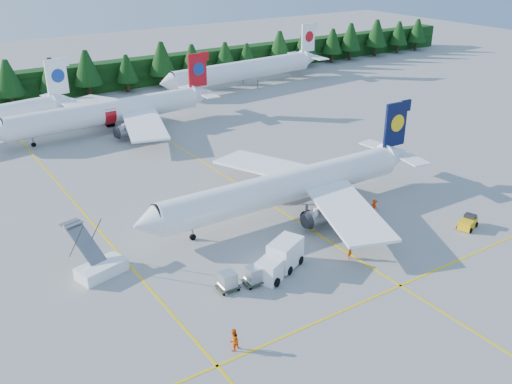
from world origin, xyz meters
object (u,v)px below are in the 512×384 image
airstairs (99,265)px  baggage_tug (468,222)px  airliner_red (103,113)px  service_truck (280,259)px  airliner_navy (280,189)px

airstairs → baggage_tug: (38.04, -13.72, -0.24)m
airliner_red → service_truck: 51.64m
airliner_red → service_truck: (-0.90, -51.60, -1.95)m
airliner_red → airstairs: airliner_red is taller
airliner_red → baggage_tug: airliner_red is taller
airliner_red → baggage_tug: (22.26, -55.87, -2.70)m
airliner_navy → service_truck: size_ratio=5.94×
airliner_navy → airstairs: size_ratio=5.36×
service_truck → baggage_tug: size_ratio=2.19×
airliner_navy → airliner_red: 41.81m
airliner_navy → service_truck: (-7.43, -10.30, -1.87)m
airliner_red → airliner_navy: bearing=-83.6°
airstairs → baggage_tug: bearing=-35.0°
airstairs → service_truck: (14.88, -9.45, 0.51)m
airstairs → service_truck: airstairs is taller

